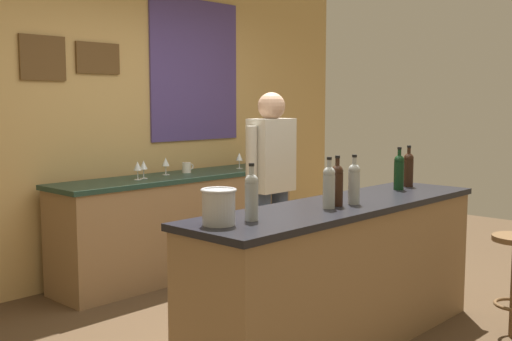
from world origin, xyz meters
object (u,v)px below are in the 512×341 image
bartender (271,181)px  wine_bottle_f (409,168)px  wine_bottle_e (399,171)px  wine_bottle_d (354,182)px  wine_glass_a (138,167)px  wine_bottle_a (252,195)px  wine_bottle_c (337,184)px  coffee_mug (187,168)px  ice_bucket (219,206)px  wine_glass_c (166,163)px  wine_glass_d (239,157)px  wine_bottle_b (329,186)px  wine_glass_b (144,166)px

bartender → wine_bottle_f: 1.04m
wine_bottle_e → wine_bottle_f: bearing=10.4°
wine_bottle_d → wine_bottle_f: bearing=9.9°
wine_glass_a → wine_bottle_a: bearing=-109.8°
bartender → wine_glass_a: 1.17m
wine_bottle_c → coffee_mug: wine_bottle_c is taller
wine_bottle_f → ice_bucket: 1.97m
coffee_mug → wine_glass_a: bearing=-170.5°
bartender → wine_bottle_d: bartender is taller
wine_bottle_c → ice_bucket: (-0.89, 0.09, -0.04)m
wine_bottle_e → wine_bottle_f: 0.20m
wine_bottle_a → wine_glass_c: bearing=62.4°
wine_glass_c → wine_glass_d: bearing=-7.3°
wine_bottle_b → wine_bottle_e: size_ratio=1.00×
bartender → wine_glass_b: 1.17m
bartender → wine_bottle_b: 1.18m
wine_bottle_c → wine_glass_b: wine_bottle_c is taller
wine_glass_c → wine_bottle_d: bearing=-97.4°
wine_bottle_a → wine_glass_d: wine_bottle_a is taller
wine_bottle_d → wine_bottle_e: size_ratio=1.00×
wine_bottle_b → wine_glass_c: wine_bottle_b is taller
wine_bottle_f → wine_glass_c: wine_bottle_f is taller
wine_bottle_e → wine_bottle_f: (0.20, 0.04, 0.00)m
bartender → coffee_mug: bartender is taller
wine_bottle_b → wine_bottle_c: same height
wine_bottle_d → wine_bottle_f: (0.95, 0.17, 0.00)m
wine_bottle_a → ice_bucket: wine_bottle_a is taller
bartender → wine_bottle_c: size_ratio=5.29×
wine_glass_d → ice_bucket: bearing=-137.3°
wine_bottle_f → coffee_mug: size_ratio=2.45×
wine_bottle_d → wine_glass_a: size_ratio=1.97×
wine_glass_b → coffee_mug: (0.53, 0.07, -0.06)m
wine_bottle_a → ice_bucket: 0.21m
wine_bottle_c → wine_glass_a: wine_bottle_c is taller
wine_bottle_b → coffee_mug: bearing=70.8°
bartender → wine_bottle_f: (0.58, -0.85, 0.12)m
wine_bottle_c → wine_bottle_f: 1.09m
wine_bottle_c → wine_bottle_d: size_ratio=1.00×
wine_bottle_b → wine_glass_d: 2.47m
wine_bottle_d → bartender: bearing=69.8°
wine_bottle_c → wine_glass_c: 2.20m
wine_bottle_a → wine_glass_c: (1.10, 2.11, -0.05)m
wine_bottle_c → wine_bottle_e: 0.88m
wine_bottle_c → ice_bucket: bearing=173.9°
wine_bottle_f → wine_glass_b: (-0.96, 1.96, -0.05)m
wine_bottle_c → wine_glass_c: size_ratio=1.97×
wine_bottle_e → ice_bucket: bearing=180.0°
wine_glass_b → wine_glass_d: (1.12, -0.03, 0.00)m
wine_bottle_e → wine_glass_d: 1.99m
wine_bottle_b → wine_glass_b: bearing=83.9°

